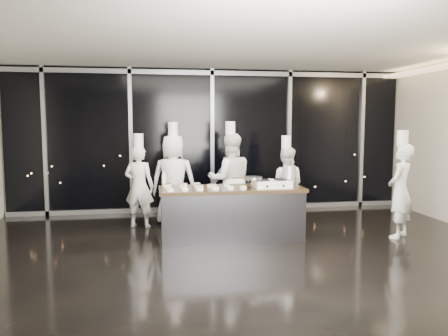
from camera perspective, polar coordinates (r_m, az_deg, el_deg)
The scene contains 15 objects.
ground at distance 6.81m, azimuth 2.33°, elevation -11.16°, with size 9.00×9.00×0.00m, color black.
room_shell at distance 6.55m, azimuth 3.94°, elevation 8.05°, with size 9.02×7.02×3.21m.
window_wall at distance 9.90m, azimuth -1.58°, elevation 3.61°, with size 8.90×0.11×3.20m.
demo_counter at distance 7.56m, azimuth 0.98°, elevation -5.89°, with size 2.46×0.86×0.90m.
stove at distance 7.51m, azimuth 6.26°, elevation -2.04°, with size 0.64×0.43×0.14m.
frying_pan at distance 7.42m, azimuth 3.81°, elevation -1.33°, with size 0.53×0.32×0.05m.
stock_pot at distance 7.61m, azimuth 8.53°, elevation -0.56°, with size 0.22×0.22×0.22m, color silver.
prep_bowls at distance 7.39m, azimuth -3.49°, elevation -2.45°, with size 1.38×0.69×0.05m.
squeeze_bottle at distance 7.68m, azimuth -7.86°, elevation -1.42°, with size 0.07×0.07×0.26m.
chef_far_left at distance 8.51m, azimuth -11.02°, elevation -2.23°, with size 0.66×0.54×1.80m.
chef_left at distance 8.56m, azimuth -6.60°, elevation -1.47°, with size 0.97×0.73×2.01m.
chef_center at distance 8.50m, azimuth 0.81°, elevation -1.46°, with size 0.88×0.69×2.03m.
guest at distance 8.79m, azimuth 0.94°, elevation -2.22°, with size 0.96×0.69×1.51m.
chef_right at distance 8.81m, azimuth 8.04°, elevation -2.13°, with size 0.91×0.82×1.75m.
chef_side at distance 8.17m, azimuth 22.04°, elevation -2.64°, with size 0.71×0.69×1.88m.
Camera 1 is at (-1.30, -6.38, 2.01)m, focal length 35.00 mm.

